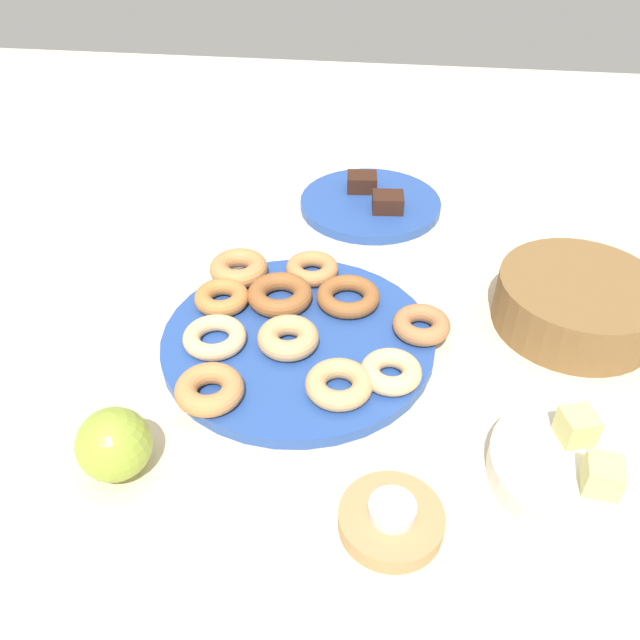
{
  "coord_description": "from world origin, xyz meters",
  "views": [
    {
      "loc": [
        0.66,
        0.11,
        0.59
      ],
      "look_at": [
        0.0,
        0.03,
        0.05
      ],
      "focal_mm": 36.57,
      "sensor_mm": 36.0,
      "label": 1
    }
  ],
  "objects": [
    {
      "name": "ground_plane",
      "position": [
        0.0,
        0.0,
        0.0
      ],
      "size": [
        2.4,
        2.4,
        0.0
      ],
      "primitive_type": "plane",
      "color": "beige"
    },
    {
      "name": "donut_plate",
      "position": [
        0.0,
        0.0,
        0.01
      ],
      "size": [
        0.37,
        0.37,
        0.02
      ],
      "primitive_type": "cylinder",
      "color": "#284C9E",
      "rests_on": "ground_plane"
    },
    {
      "name": "donut_0",
      "position": [
        0.03,
        -0.11,
        0.03
      ],
      "size": [
        0.12,
        0.12,
        0.02
      ],
      "primitive_type": "torus",
      "rotation": [
        0.0,
        0.0,
        2.52
      ],
      "color": "#EABC84",
      "rests_on": "donut_plate"
    },
    {
      "name": "donut_1",
      "position": [
        -0.13,
        -0.11,
        0.03
      ],
      "size": [
        0.12,
        0.12,
        0.03
      ],
      "primitive_type": "torus",
      "rotation": [
        0.0,
        0.0,
        4.0
      ],
      "color": "#C6844C",
      "rests_on": "donut_plate"
    },
    {
      "name": "donut_2",
      "position": [
        0.02,
        -0.01,
        0.03
      ],
      "size": [
        0.11,
        0.11,
        0.03
      ],
      "primitive_type": "torus",
      "rotation": [
        0.0,
        0.0,
        5.38
      ],
      "color": "tan",
      "rests_on": "donut_plate"
    },
    {
      "name": "donut_3",
      "position": [
        0.1,
        0.07,
        0.03
      ],
      "size": [
        0.11,
        0.11,
        0.03
      ],
      "primitive_type": "torus",
      "rotation": [
        0.0,
        0.0,
        1.05
      ],
      "color": "tan",
      "rests_on": "donut_plate"
    },
    {
      "name": "donut_4",
      "position": [
        -0.14,
        0.0,
        0.03
      ],
      "size": [
        0.08,
        0.08,
        0.02
      ],
      "primitive_type": "torus",
      "rotation": [
        0.0,
        0.0,
        1.5
      ],
      "color": "#C6844C",
      "rests_on": "donut_plate"
    },
    {
      "name": "donut_5",
      "position": [
        0.07,
        0.13,
        0.03
      ],
      "size": [
        0.09,
        0.09,
        0.02
      ],
      "primitive_type": "torus",
      "rotation": [
        0.0,
        0.0,
        4.87
      ],
      "color": "#EABC84",
      "rests_on": "donut_plate"
    },
    {
      "name": "donut_6",
      "position": [
        -0.03,
        0.16,
        0.03
      ],
      "size": [
        0.09,
        0.09,
        0.02
      ],
      "primitive_type": "torus",
      "rotation": [
        0.0,
        0.0,
        1.43
      ],
      "color": "#B27547",
      "rests_on": "donut_plate"
    },
    {
      "name": "donut_7",
      "position": [
        -0.08,
        0.06,
        0.03
      ],
      "size": [
        0.1,
        0.1,
        0.02
      ],
      "primitive_type": "torus",
      "rotation": [
        0.0,
        0.0,
        6.17
      ],
      "color": "#995B2D",
      "rests_on": "donut_plate"
    },
    {
      "name": "donut_8",
      "position": [
        0.13,
        -0.09,
        0.03
      ],
      "size": [
        0.11,
        0.11,
        0.03
      ],
      "primitive_type": "torus",
      "rotation": [
        0.0,
        0.0,
        1.17
      ],
      "color": "#C6844C",
      "rests_on": "donut_plate"
    },
    {
      "name": "donut_9",
      "position": [
        -0.07,
        -0.04,
        0.03
      ],
      "size": [
        0.13,
        0.13,
        0.03
      ],
      "primitive_type": "torus",
      "rotation": [
        0.0,
        0.0,
        5.7
      ],
      "color": "#995B2D",
      "rests_on": "donut_plate"
    },
    {
      "name": "donut_10",
      "position": [
        -0.05,
        -0.12,
        0.03
      ],
      "size": [
        0.11,
        0.11,
        0.02
      ],
      "primitive_type": "torus",
      "rotation": [
        0.0,
        0.0,
        3.98
      ],
      "color": "#BC7A3D",
      "rests_on": "donut_plate"
    },
    {
      "name": "cake_plate",
      "position": [
        -0.39,
        0.07,
        0.01
      ],
      "size": [
        0.25,
        0.25,
        0.02
      ],
      "primitive_type": "cylinder",
      "color": "#284C9E",
      "rests_on": "ground_plane"
    },
    {
      "name": "brownie_near",
      "position": [
        -0.43,
        0.05,
        0.03
      ],
      "size": [
        0.05,
        0.06,
        0.03
      ],
      "primitive_type": "cube",
      "rotation": [
        0.0,
        0.0,
        0.09
      ],
      "color": "#381E14",
      "rests_on": "cake_plate"
    },
    {
      "name": "brownie_far",
      "position": [
        -0.36,
        0.1,
        0.03
      ],
      "size": [
        0.05,
        0.06,
        0.03
      ],
      "primitive_type": "cube",
      "rotation": [
        0.0,
        0.0,
        0.09
      ],
      "color": "#381E14",
      "rests_on": "cake_plate"
    },
    {
      "name": "candle_holder",
      "position": [
        0.27,
        0.14,
        0.01
      ],
      "size": [
        0.11,
        0.11,
        0.02
      ],
      "primitive_type": "cylinder",
      "color": "tan",
      "rests_on": "ground_plane"
    },
    {
      "name": "tealight",
      "position": [
        0.27,
        0.14,
        0.03
      ],
      "size": [
        0.05,
        0.05,
        0.01
      ],
      "primitive_type": "cylinder",
      "color": "silver",
      "rests_on": "candle_holder"
    },
    {
      "name": "basket",
      "position": [
        -0.09,
        0.38,
        0.04
      ],
      "size": [
        0.31,
        0.31,
        0.07
      ],
      "primitive_type": "cylinder",
      "rotation": [
        0.0,
        0.0,
        5.32
      ],
      "color": "brown",
      "rests_on": "ground_plane"
    },
    {
      "name": "fruit_bowl",
      "position": [
        0.18,
        0.33,
        0.02
      ],
      "size": [
        0.19,
        0.19,
        0.03
      ],
      "primitive_type": "cylinder",
      "color": "silver",
      "rests_on": "ground_plane"
    },
    {
      "name": "melon_chunk_left",
      "position": [
        0.15,
        0.33,
        0.05
      ],
      "size": [
        0.05,
        0.05,
        0.04
      ],
      "primitive_type": "cube",
      "rotation": [
        0.0,
        0.0,
        0.3
      ],
      "color": "#DBD67A",
      "rests_on": "fruit_bowl"
    },
    {
      "name": "melon_chunk_right",
      "position": [
        0.22,
        0.35,
        0.05
      ],
      "size": [
        0.04,
        0.04,
        0.04
      ],
      "primitive_type": "cube",
      "rotation": [
        0.0,
        0.0,
        -0.12
      ],
      "color": "#DBD67A",
      "rests_on": "fruit_bowl"
    },
    {
      "name": "apple",
      "position": [
        0.23,
        -0.17,
        0.04
      ],
      "size": [
        0.08,
        0.08,
        0.08
      ],
      "primitive_type": "sphere",
      "color": "#93AD38",
      "rests_on": "ground_plane"
    }
  ]
}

